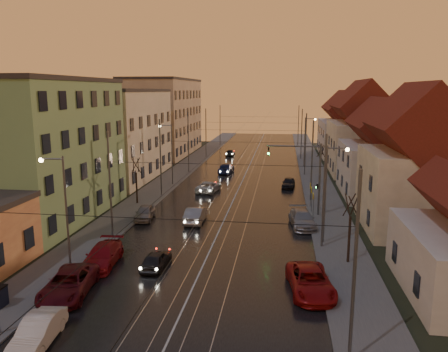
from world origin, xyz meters
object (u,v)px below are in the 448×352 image
at_px(traffic_light_mast, 309,170).
at_px(parked_left_0, 38,332).
at_px(driving_car_2, 209,187).
at_px(parked_right_1, 302,219).
at_px(street_lamp_1, 330,185).
at_px(driving_car_4, 230,153).
at_px(parked_left_1, 69,284).
at_px(street_lamp_3, 307,137).
at_px(street_lamp_2, 170,148).
at_px(driving_car_3, 226,168).
at_px(parked_left_2, 103,256).
at_px(parked_right_0, 310,281).
at_px(driving_car_0, 156,260).
at_px(parked_right_2, 288,183).
at_px(driving_car_1, 196,215).
at_px(parked_left_3, 145,213).
at_px(street_lamp_0, 62,202).

distance_m(traffic_light_mast, parked_left_0, 28.53).
height_order(driving_car_2, parked_right_1, parked_right_1).
xyz_separation_m(street_lamp_1, driving_car_4, (-13.52, 46.56, -4.25)).
bearing_deg(parked_left_1, parked_left_0, -86.33).
height_order(street_lamp_1, parked_left_0, street_lamp_1).
relative_size(street_lamp_3, parked_left_0, 1.94).
bearing_deg(driving_car_4, traffic_light_mast, 108.72).
height_order(street_lamp_2, driving_car_3, street_lamp_2).
height_order(street_lamp_1, parked_left_2, street_lamp_1).
bearing_deg(parked_left_1, parked_left_2, 80.55).
height_order(traffic_light_mast, parked_left_2, traffic_light_mast).
relative_size(parked_left_0, parked_right_1, 0.82).
bearing_deg(parked_left_0, parked_right_0, 22.81).
xyz_separation_m(driving_car_0, driving_car_3, (0.23, 35.89, 0.11)).
relative_size(driving_car_3, parked_left_1, 0.93).
relative_size(street_lamp_2, parked_right_2, 2.13).
xyz_separation_m(driving_car_2, parked_left_0, (-2.71, -33.29, 0.02)).
height_order(driving_car_1, parked_left_1, parked_left_1).
bearing_deg(traffic_light_mast, parked_right_2, 98.16).
height_order(traffic_light_mast, driving_car_2, traffic_light_mast).
distance_m(street_lamp_2, driving_car_4, 27.31).
distance_m(parked_left_3, parked_right_2, 21.03).
height_order(driving_car_4, parked_left_2, parked_left_2).
bearing_deg(parked_left_2, parked_left_0, -89.75).
relative_size(driving_car_1, driving_car_4, 1.21).
bearing_deg(parked_left_2, street_lamp_2, 89.61).
height_order(street_lamp_1, driving_car_3, street_lamp_1).
relative_size(parked_left_3, parked_right_2, 1.04).
relative_size(driving_car_2, parked_left_0, 1.15).
bearing_deg(driving_car_3, street_lamp_1, 113.04).
bearing_deg(driving_car_2, driving_car_0, 98.00).
relative_size(street_lamp_3, parked_left_2, 1.60).
distance_m(street_lamp_1, parked_left_0, 22.85).
bearing_deg(driving_car_2, parked_right_1, 137.92).
bearing_deg(parked_left_3, street_lamp_1, -22.15).
relative_size(parked_left_2, parked_right_1, 0.99).
bearing_deg(parked_left_2, parked_right_1, 32.59).
distance_m(street_lamp_1, parked_left_3, 17.84).
xyz_separation_m(street_lamp_2, parked_left_3, (1.50, -15.37, -4.22)).
height_order(street_lamp_0, driving_car_0, street_lamp_0).
height_order(parked_left_0, parked_left_2, parked_left_2).
bearing_deg(driving_car_2, parked_left_3, 78.64).
bearing_deg(driving_car_3, parked_left_3, 79.99).
height_order(street_lamp_3, driving_car_3, street_lamp_3).
relative_size(street_lamp_3, driving_car_3, 1.61).
height_order(driving_car_2, driving_car_3, driving_car_3).
distance_m(driving_car_4, parked_left_3, 42.05).
bearing_deg(parked_right_1, driving_car_1, 172.72).
bearing_deg(traffic_light_mast, parked_left_3, -167.82).
xyz_separation_m(street_lamp_3, driving_car_1, (-11.68, -31.65, -4.15)).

